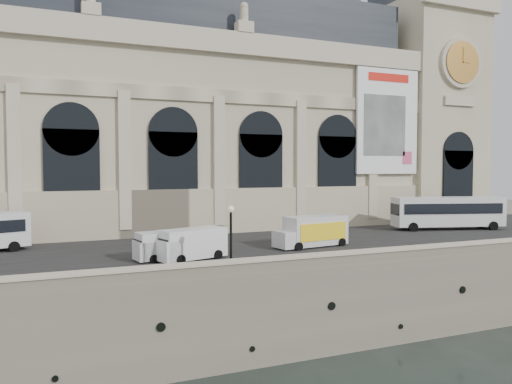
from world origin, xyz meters
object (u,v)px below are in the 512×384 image
van_c (189,245)px  box_truck (312,232)px  van_b (165,246)px  bus_right (448,212)px  lamp_right (231,239)px

van_c → box_truck: 12.30m
van_b → bus_right: bearing=10.1°
bus_right → van_c: (-32.93, -7.10, -0.88)m
lamp_right → van_b: bearing=116.4°
van_c → lamp_right: size_ratio=1.27×
bus_right → box_truck: bus_right is taller
van_b → van_c: bearing=-28.1°
van_b → van_c: 1.93m
van_c → box_truck: box_truck is taller
van_c → box_truck: bearing=9.6°
van_b → lamp_right: lamp_right is taller
bus_right → van_b: (-34.63, -6.20, -0.99)m
bus_right → box_truck: size_ratio=1.80×
van_b → van_c: (1.70, -0.91, 0.11)m
bus_right → van_c: bus_right is taller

